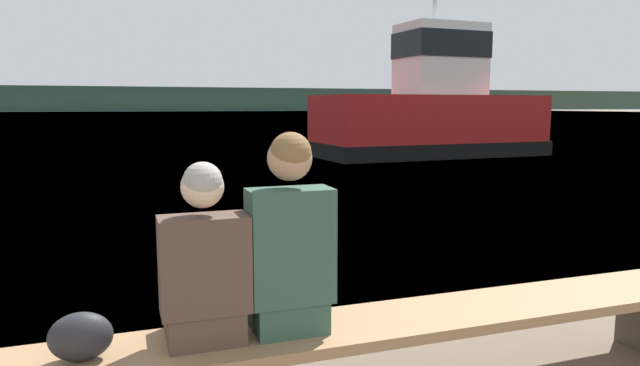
{
  "coord_description": "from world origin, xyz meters",
  "views": [
    {
      "loc": [
        -0.81,
        0.55,
        1.69
      ],
      "look_at": [
        1.21,
        6.33,
        0.85
      ],
      "focal_mm": 32.0,
      "sensor_mm": 36.0,
      "label": 1
    }
  ],
  "objects": [
    {
      "name": "tugboat_red",
      "position": [
        9.03,
        17.46,
        1.37
      ],
      "size": [
        7.83,
        3.58,
        7.06
      ],
      "rotation": [
        0.0,
        0.0,
        1.62
      ],
      "color": "#A81919",
      "rests_on": "water_surface"
    },
    {
      "name": "bench_main",
      "position": [
        -0.35,
        3.33,
        0.4
      ],
      "size": [
        6.4,
        0.54,
        0.5
      ],
      "color": "#8E6B47",
      "rests_on": "ground"
    },
    {
      "name": "shopping_bag",
      "position": [
        -1.03,
        3.31,
        0.61
      ],
      "size": [
        0.29,
        0.17,
        0.23
      ],
      "color": "#232328",
      "rests_on": "bench_main"
    },
    {
      "name": "person_right",
      "position": [
        -0.01,
        3.33,
        0.97
      ],
      "size": [
        0.44,
        0.41,
        1.06
      ],
      "color": "#2D4C3D",
      "rests_on": "bench_main"
    },
    {
      "name": "water_surface",
      "position": [
        0.0,
        124.83,
        0.0
      ],
      "size": [
        240.0,
        240.0,
        0.0
      ],
      "primitive_type": "plane",
      "color": "teal",
      "rests_on": "ground"
    },
    {
      "name": "person_left",
      "position": [
        -0.45,
        3.33,
        0.89
      ],
      "size": [
        0.44,
        0.4,
        0.92
      ],
      "color": "#4C382D",
      "rests_on": "bench_main"
    },
    {
      "name": "far_shoreline",
      "position": [
        0.0,
        175.52,
        3.39
      ],
      "size": [
        600.0,
        12.0,
        6.78
      ],
      "primitive_type": "cube",
      "color": "#2D3D2D",
      "rests_on": "ground"
    }
  ]
}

